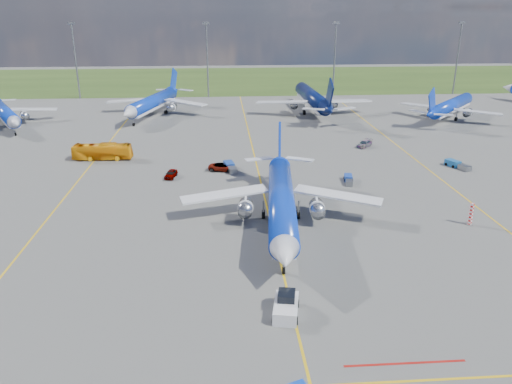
{
  "coord_description": "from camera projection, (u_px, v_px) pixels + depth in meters",
  "views": [
    {
      "loc": [
        -6.28,
        -49.78,
        26.88
      ],
      "look_at": [
        -1.89,
        11.58,
        4.0
      ],
      "focal_mm": 35.0,
      "sensor_mm": 36.0,
      "label": 1
    }
  ],
  "objects": [
    {
      "name": "ground",
      "position": [
        280.0,
        260.0,
        56.33
      ],
      "size": [
        400.0,
        400.0,
        0.0
      ],
      "primitive_type": "plane",
      "color": "#595956",
      "rests_on": "ground"
    },
    {
      "name": "baggage_tug_w",
      "position": [
        349.0,
        179.0,
        81.34
      ],
      "size": [
        1.87,
        4.38,
        0.95
      ],
      "rotation": [
        0.0,
        0.0,
        -0.18
      ],
      "color": "#193C9B",
      "rests_on": "ground"
    },
    {
      "name": "bg_jet_n",
      "position": [
        312.0,
        112.0,
        135.45
      ],
      "size": [
        34.2,
        44.2,
        11.33
      ],
      "primitive_type": null,
      "rotation": [
        0.0,
        0.0,
        3.17
      ],
      "color": "#071342",
      "rests_on": "ground"
    },
    {
      "name": "apron_bus",
      "position": [
        102.0,
        152.0,
        93.07
      ],
      "size": [
        10.98,
        2.81,
        3.04
      ],
      "primitive_type": "imported",
      "rotation": [
        0.0,
        0.0,
        1.55
      ],
      "color": "orange",
      "rests_on": "ground"
    },
    {
      "name": "baggage_tug_c",
      "position": [
        230.0,
        167.0,
        87.32
      ],
      "size": [
        2.42,
        5.44,
        1.18
      ],
      "rotation": [
        0.0,
        0.0,
        0.2
      ],
      "color": "navy",
      "rests_on": "ground"
    },
    {
      "name": "floodlight_masts",
      "position": [
        271.0,
        56.0,
        155.46
      ],
      "size": [
        202.2,
        0.5,
        22.7
      ],
      "color": "slate",
      "rests_on": "ground"
    },
    {
      "name": "baggage_tug_e",
      "position": [
        457.0,
        165.0,
        88.64
      ],
      "size": [
        3.2,
        5.12,
        1.12
      ],
      "rotation": [
        0.0,
        0.0,
        0.41
      ],
      "color": "#185493",
      "rests_on": "ground"
    },
    {
      "name": "grass_strip",
      "position": [
        236.0,
        79.0,
        196.56
      ],
      "size": [
        400.0,
        80.0,
        0.01
      ],
      "primitive_type": "cube",
      "color": "#2D4719",
      "rests_on": "ground"
    },
    {
      "name": "taxiway_lines",
      "position": [
        261.0,
        180.0,
        82.24
      ],
      "size": [
        60.25,
        160.0,
        0.02
      ],
      "color": "gold",
      "rests_on": "ground"
    },
    {
      "name": "bg_jet_nw",
      "position": [
        7.0,
        126.0,
        119.89
      ],
      "size": [
        40.44,
        43.55,
        9.16
      ],
      "primitive_type": null,
      "rotation": [
        0.0,
        0.0,
        0.52
      ],
      "color": "#0D32B6",
      "rests_on": "ground"
    },
    {
      "name": "bg_jet_nnw",
      "position": [
        154.0,
        115.0,
        131.44
      ],
      "size": [
        38.43,
        45.01,
        10.15
      ],
      "primitive_type": null,
      "rotation": [
        0.0,
        0.0,
        -0.26
      ],
      "color": "#0D32B6",
      "rests_on": "ground"
    },
    {
      "name": "service_car_c",
      "position": [
        364.0,
        144.0,
        101.72
      ],
      "size": [
        4.37,
        4.64,
        1.32
      ],
      "primitive_type": "imported",
      "rotation": [
        0.0,
        0.0,
        -0.71
      ],
      "color": "#999999",
      "rests_on": "ground"
    },
    {
      "name": "bg_jet_ne",
      "position": [
        450.0,
        118.0,
        128.37
      ],
      "size": [
        44.21,
        44.92,
        9.38
      ],
      "primitive_type": null,
      "rotation": [
        0.0,
        0.0,
        2.41
      ],
      "color": "#0D32B6",
      "rests_on": "ground"
    },
    {
      "name": "warning_post",
      "position": [
        471.0,
        214.0,
        65.02
      ],
      "size": [
        0.5,
        0.5,
        3.0
      ],
      "primitive_type": "cylinder",
      "color": "red",
      "rests_on": "ground"
    },
    {
      "name": "service_car_b",
      "position": [
        223.0,
        167.0,
        86.85
      ],
      "size": [
        5.23,
        3.23,
        1.35
      ],
      "primitive_type": "imported",
      "rotation": [
        0.0,
        0.0,
        1.35
      ],
      "color": "#999999",
      "rests_on": "ground"
    },
    {
      "name": "service_car_a",
      "position": [
        171.0,
        174.0,
        83.4
      ],
      "size": [
        2.25,
        4.02,
        1.29
      ],
      "primitive_type": "imported",
      "rotation": [
        0.0,
        0.0,
        -0.2
      ],
      "color": "#999999",
      "rests_on": "ground"
    },
    {
      "name": "main_airliner",
      "position": [
        281.0,
        225.0,
        65.37
      ],
      "size": [
        32.42,
        40.54,
        9.93
      ],
      "primitive_type": null,
      "rotation": [
        0.0,
        0.0,
        -0.1
      ],
      "color": "#0D32B6",
      "rests_on": "ground"
    },
    {
      "name": "pushback_tug",
      "position": [
        286.0,
        306.0,
        46.28
      ],
      "size": [
        2.94,
        6.0,
        1.99
      ],
      "rotation": [
        0.0,
        0.0,
        -0.19
      ],
      "color": "silver",
      "rests_on": "ground"
    }
  ]
}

